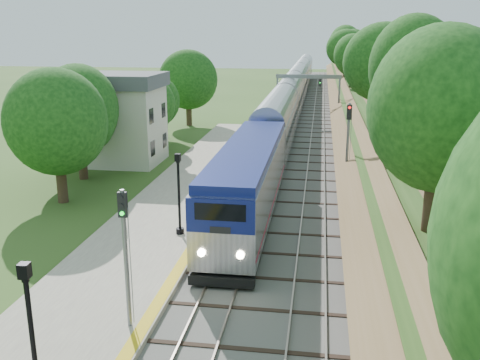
# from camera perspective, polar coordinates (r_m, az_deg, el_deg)

# --- Properties ---
(trackbed) EXTENTS (9.50, 170.00, 0.28)m
(trackbed) POSITION_cam_1_polar(r_m,az_deg,el_deg) (76.14, 6.89, 6.79)
(trackbed) COLOR #4C4944
(trackbed) RESTS_ON ground
(platform) EXTENTS (6.40, 68.00, 0.38)m
(platform) POSITION_cam_1_polar(r_m,az_deg,el_deg) (34.52, -7.68, -3.73)
(platform) COLOR gray
(platform) RESTS_ON ground
(yellow_stripe) EXTENTS (0.55, 68.00, 0.01)m
(yellow_stripe) POSITION_cam_1_polar(r_m,az_deg,el_deg) (33.79, -3.03, -3.68)
(yellow_stripe) COLOR gold
(yellow_stripe) RESTS_ON platform
(embankment) EXTENTS (10.64, 170.00, 11.70)m
(embankment) POSITION_cam_1_polar(r_m,az_deg,el_deg) (76.10, 13.29, 7.92)
(embankment) COLOR brown
(embankment) RESTS_ON ground
(station_building) EXTENTS (8.60, 6.60, 8.00)m
(station_building) POSITION_cam_1_polar(r_m,az_deg,el_deg) (49.31, -13.23, 6.49)
(station_building) COLOR beige
(station_building) RESTS_ON ground
(signal_gantry) EXTENTS (8.40, 0.38, 6.20)m
(signal_gantry) POSITION_cam_1_polar(r_m,az_deg,el_deg) (70.57, 7.26, 9.98)
(signal_gantry) COLOR slate
(signal_gantry) RESTS_ON ground
(trees_behind_platform) EXTENTS (7.82, 53.32, 7.21)m
(trees_behind_platform) POSITION_cam_1_polar(r_m,az_deg,el_deg) (39.66, -14.37, 4.93)
(trees_behind_platform) COLOR #332316
(trees_behind_platform) RESTS_ON ground
(train) EXTENTS (3.15, 126.20, 4.63)m
(train) POSITION_cam_1_polar(r_m,az_deg,el_deg) (84.37, 5.76, 9.24)
(train) COLOR black
(train) RESTS_ON trackbed
(lamppost_mid) EXTENTS (0.48, 0.48, 4.87)m
(lamppost_mid) POSITION_cam_1_polar(r_m,az_deg,el_deg) (17.47, -21.16, -16.39)
(lamppost_mid) COLOR black
(lamppost_mid) RESTS_ON platform
(lamppost_far) EXTENTS (0.46, 0.46, 4.66)m
(lamppost_far) POSITION_cam_1_polar(r_m,az_deg,el_deg) (30.17, -6.52, -1.99)
(lamppost_far) COLOR black
(lamppost_far) RESTS_ON platform
(signal_platform) EXTENTS (0.33, 0.26, 5.56)m
(signal_platform) POSITION_cam_1_polar(r_m,az_deg,el_deg) (20.67, -12.16, -6.71)
(signal_platform) COLOR slate
(signal_platform) RESTS_ON platform
(signal_farside) EXTENTS (0.36, 0.28, 6.53)m
(signal_farside) POSITION_cam_1_polar(r_m,az_deg,el_deg) (39.11, 11.43, 4.34)
(signal_farside) COLOR slate
(signal_farside) RESTS_ON ground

